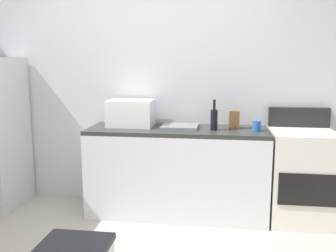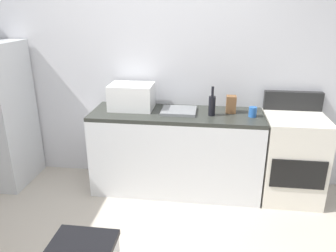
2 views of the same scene
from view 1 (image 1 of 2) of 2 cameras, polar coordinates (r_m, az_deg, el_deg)
wall_back at (r=4.06m, az=-2.21°, el=6.18°), size 5.00×0.10×2.60m
kitchen_counter at (r=3.83m, az=1.41°, el=-7.00°), size 1.80×0.60×0.90m
stove_oven at (r=3.89m, az=19.71°, el=-7.07°), size 0.60×0.61×1.10m
microwave at (r=3.86m, az=-5.71°, el=2.00°), size 0.46×0.34×0.27m
sink_basin at (r=3.73m, az=1.82°, el=-0.10°), size 0.36×0.32×0.03m
wine_bottle at (r=3.64m, az=7.08°, el=1.08°), size 0.07×0.07×0.30m
coffee_mug at (r=3.68m, az=13.45°, el=0.03°), size 0.08×0.08×0.10m
knife_block at (r=3.76m, az=10.11°, el=0.99°), size 0.10×0.10×0.18m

